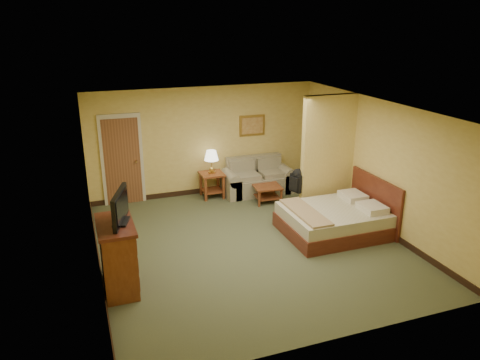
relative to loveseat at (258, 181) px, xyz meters
name	(u,v)px	position (x,y,z in m)	size (l,w,h in m)	color
floor	(249,244)	(-1.21, -2.57, -0.28)	(6.00, 6.00, 0.00)	#4A5235
ceiling	(250,109)	(-1.21, -2.57, 2.32)	(6.00, 6.00, 0.00)	white
back_wall	(204,141)	(-1.21, 0.43, 1.02)	(5.50, 0.02, 2.60)	#DBBE5D
left_wall	(92,199)	(-3.96, -2.57, 1.02)	(0.02, 6.00, 2.60)	#DBBE5D
right_wall	(377,165)	(1.54, -2.57, 1.02)	(0.02, 6.00, 2.60)	#DBBE5D
partition	(328,155)	(0.94, -1.65, 1.02)	(1.20, 0.15, 2.60)	#DBBE5D
door	(122,160)	(-3.16, 0.39, 0.75)	(0.94, 0.16, 2.10)	beige
baseboard	(206,190)	(-1.21, 0.42, -0.22)	(5.50, 0.02, 0.12)	black
loveseat	(258,181)	(0.00, 0.00, 0.00)	(1.72, 0.80, 0.87)	gray
side_table	(212,181)	(-1.15, 0.08, 0.11)	(0.55, 0.55, 0.60)	brown
table_lamp	(211,156)	(-1.15, 0.08, 0.74)	(0.33, 0.33, 0.55)	#BA9444
coffee_table	(267,190)	(-0.03, -0.65, 0.00)	(0.67, 0.67, 0.40)	brown
wall_picture	(252,125)	(0.00, 0.40, 1.32)	(0.66, 0.04, 0.51)	#B78E3F
dresser	(118,256)	(-3.69, -3.30, 0.28)	(0.55, 1.05, 1.13)	brown
tv	(120,208)	(-3.59, -3.30, 1.08)	(0.32, 0.81, 0.51)	black
bed	(336,219)	(0.61, -2.67, 0.01)	(1.96, 1.65, 1.07)	#511D13
backpack	(298,179)	(0.31, -1.53, 0.51)	(0.28, 0.34, 0.51)	black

